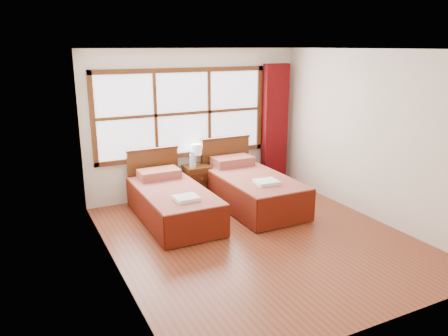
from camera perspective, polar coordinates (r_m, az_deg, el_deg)
name	(u,v)px	position (r m, az deg, el deg)	size (l,w,h in m)	color
floor	(258,238)	(6.31, 4.52, -9.08)	(4.50, 4.50, 0.00)	brown
ceiling	(263,49)	(5.73, 5.10, 15.23)	(4.50, 4.50, 0.00)	white
wall_back	(195,123)	(7.86, -3.76, 5.85)	(4.00, 4.00, 0.00)	silver
wall_left	(111,167)	(5.17, -14.54, 0.14)	(4.50, 4.50, 0.00)	silver
wall_right	(372,136)	(7.12, 18.75, 4.00)	(4.50, 4.50, 0.00)	silver
window	(183,113)	(7.70, -5.40, 7.11)	(3.16, 0.06, 1.56)	white
curtain	(275,125)	(8.50, 6.67, 5.64)	(0.50, 0.16, 2.30)	#5A090B
bed_left	(172,202)	(6.87, -6.76, -4.41)	(0.99, 2.01, 0.96)	#411D0D
bed_right	(251,188)	(7.42, 3.48, -2.62)	(1.05, 2.07, 1.02)	#411D0D
nightstand	(197,182)	(7.83, -3.54, -1.78)	(0.44, 0.43, 0.58)	#4F2911
towels_left	(186,198)	(6.28, -4.97, -3.93)	(0.34, 0.30, 0.05)	white
towels_right	(266,182)	(6.89, 5.56, -1.84)	(0.38, 0.34, 0.05)	white
lamp	(196,150)	(7.77, -3.65, 2.36)	(0.19, 0.19, 0.38)	#B5903A
bottle_near	(192,161)	(7.60, -4.25, 0.95)	(0.07, 0.07, 0.28)	silver
bottle_far	(194,160)	(7.64, -4.00, 0.99)	(0.07, 0.07, 0.26)	silver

